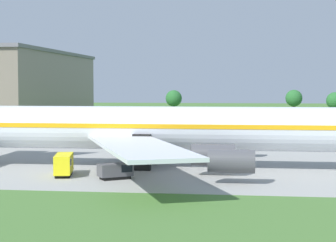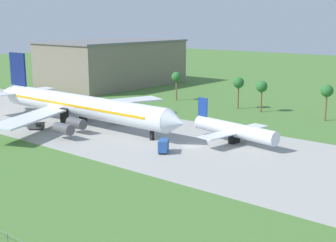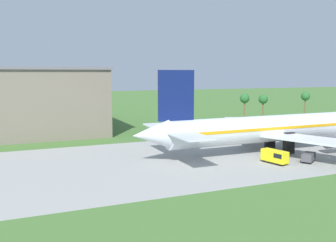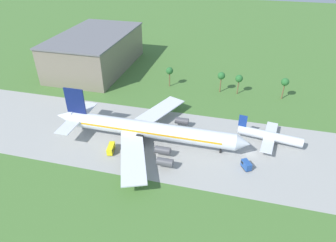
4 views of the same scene
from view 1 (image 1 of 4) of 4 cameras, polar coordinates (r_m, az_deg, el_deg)
jet_airliner at (r=84.44m, az=-0.89°, el=-0.71°), size 75.06×59.04×18.74m
baggage_tug at (r=74.45m, az=-4.85°, el=-4.66°), size 4.51×3.93×1.91m
fuel_truck at (r=77.78m, az=-9.77°, el=-4.04°), size 3.08×5.88×2.73m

